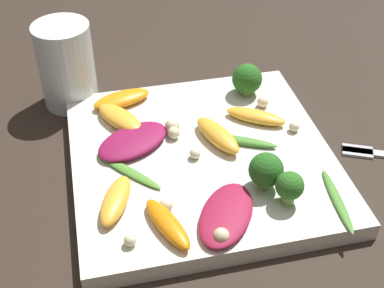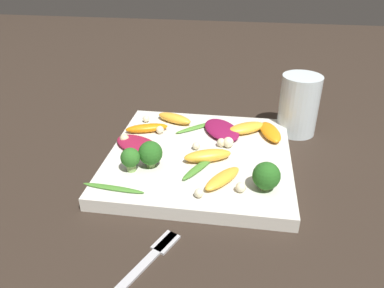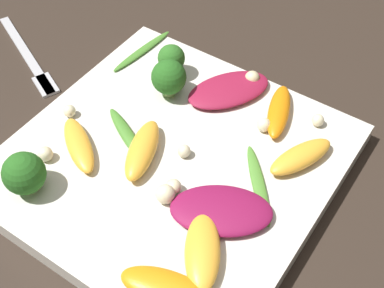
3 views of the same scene
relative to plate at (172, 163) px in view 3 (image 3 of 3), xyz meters
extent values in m
plane|color=#2D231C|center=(0.00, 0.00, -0.01)|extent=(2.40, 2.40, 0.00)
cube|color=silver|center=(0.00, 0.00, 0.00)|extent=(0.30, 0.30, 0.02)
cube|color=#B2B2B7|center=(0.05, 0.26, -0.01)|extent=(0.08, 0.16, 0.01)
cube|color=#B2B2B7|center=(0.02, 0.20, -0.01)|extent=(0.03, 0.04, 0.01)
ellipsoid|color=maroon|center=(0.11, 0.00, 0.02)|extent=(0.11, 0.09, 0.01)
ellipsoid|color=maroon|center=(-0.03, -0.08, 0.02)|extent=(0.09, 0.11, 0.01)
ellipsoid|color=#FCAD33|center=(0.06, -0.11, 0.02)|extent=(0.08, 0.05, 0.02)
ellipsoid|color=orange|center=(-0.12, -0.08, 0.02)|extent=(0.05, 0.08, 0.01)
ellipsoid|color=orange|center=(0.11, -0.06, 0.02)|extent=(0.08, 0.05, 0.01)
ellipsoid|color=#FCAD33|center=(-0.02, 0.02, 0.02)|extent=(0.08, 0.05, 0.02)
ellipsoid|color=#FCAD33|center=(-0.08, -0.09, 0.02)|extent=(0.08, 0.07, 0.02)
ellipsoid|color=#FCAD33|center=(-0.04, 0.08, 0.02)|extent=(0.06, 0.08, 0.01)
cylinder|color=#84AD5B|center=(0.07, 0.05, 0.02)|extent=(0.01, 0.01, 0.01)
sphere|color=#26601E|center=(0.07, 0.05, 0.04)|extent=(0.04, 0.04, 0.04)
cylinder|color=#84AD5B|center=(-0.11, 0.09, 0.02)|extent=(0.01, 0.01, 0.01)
sphere|color=#26601E|center=(-0.11, 0.09, 0.03)|extent=(0.04, 0.04, 0.04)
cylinder|color=#84AD5B|center=(0.10, 0.07, 0.02)|extent=(0.01, 0.01, 0.02)
sphere|color=#2D6B23|center=(0.10, 0.07, 0.03)|extent=(0.03, 0.03, 0.03)
ellipsoid|color=#47842D|center=(0.11, 0.12, 0.01)|extent=(0.10, 0.02, 0.00)
ellipsoid|color=#518E33|center=(0.02, -0.09, 0.01)|extent=(0.08, 0.07, 0.00)
ellipsoid|color=#47842D|center=(-0.01, 0.05, 0.01)|extent=(0.05, 0.08, 0.01)
sphere|color=beige|center=(0.01, -0.01, 0.02)|extent=(0.01, 0.01, 0.01)
sphere|color=beige|center=(0.08, -0.06, 0.02)|extent=(0.01, 0.01, 0.01)
sphere|color=beige|center=(-0.01, 0.12, 0.02)|extent=(0.01, 0.01, 0.01)
sphere|color=beige|center=(0.12, -0.10, 0.02)|extent=(0.01, 0.01, 0.01)
sphere|color=beige|center=(-0.05, -0.03, 0.02)|extent=(0.02, 0.02, 0.02)
sphere|color=beige|center=(-0.03, -0.03, 0.02)|extent=(0.02, 0.02, 0.02)
sphere|color=beige|center=(-0.07, 0.10, 0.02)|extent=(0.02, 0.02, 0.02)
sphere|color=beige|center=(0.14, -0.01, 0.02)|extent=(0.02, 0.02, 0.02)
camera|label=1|loc=(0.47, -0.12, 0.42)|focal=50.00mm
camera|label=2|loc=(-0.07, 0.54, 0.34)|focal=35.00mm
camera|label=3|loc=(-0.27, -0.21, 0.42)|focal=50.00mm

